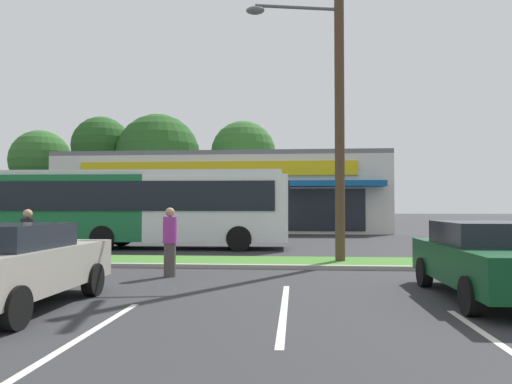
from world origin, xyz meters
The scene contains 15 objects.
grass_median centered at (0.00, 14.00, 0.06)m, with size 56.00×2.20×0.12m, color #427A2D.
curb_lip centered at (0.00, 12.78, 0.06)m, with size 56.00×0.24×0.12m, color #99968C.
parking_stripe_2 centered at (1.26, 5.20, 0.00)m, with size 0.12×4.80×0.01m, color silver.
parking_stripe_3 centered at (3.93, 7.44, 0.00)m, with size 0.12×4.80×0.01m, color silver.
storefront_building centered at (-0.98, 35.29, 2.72)m, with size 22.61×11.93×5.44m.
tree_far_left centered at (-20.80, 44.61, 6.28)m, with size 5.88×5.88×9.23m.
tree_left centered at (-14.66, 44.62, 7.60)m, with size 5.70×5.70×10.48m.
tree_mid_left centered at (-9.01, 44.49, 6.59)m, with size 8.01×8.01×10.60m.
tree_mid centered at (-0.92, 45.70, 6.89)m, with size 6.27×6.27×10.04m.
utility_pole centered at (5.35, 13.94, 5.80)m, with size 3.13×2.38×10.89m.
city_bus centered at (-2.62, 19.09, 1.77)m, with size 12.98×2.97×3.25m.
car_1 centered at (-0.72, 6.98, 0.77)m, with size 1.94×4.34×1.47m.
car_3 centered at (7.85, 8.63, 0.76)m, with size 2.02×4.57×1.47m.
pedestrian_near_bench centered at (0.97, 11.08, 0.87)m, with size 0.35×0.35×1.74m.
pedestrian_by_pole centered at (-2.61, 10.76, 0.85)m, with size 0.34×0.34×1.70m.
Camera 1 is at (4.14, -0.98, 1.77)m, focal length 34.10 mm.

